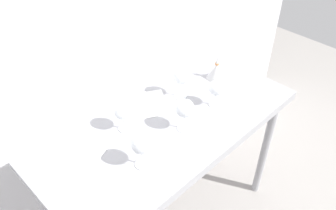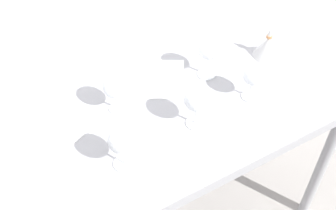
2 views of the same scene
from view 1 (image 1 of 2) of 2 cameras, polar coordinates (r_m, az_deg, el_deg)
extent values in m
cube|color=silver|center=(1.88, -10.90, 13.61)|extent=(3.80, 0.04, 2.60)
cube|color=#98989E|center=(1.80, -0.05, -3.28)|extent=(1.40, 0.64, 0.04)
cube|color=#98989E|center=(1.65, 8.00, -8.85)|extent=(1.40, 0.01, 0.05)
cylinder|color=#98989E|center=(2.39, 15.57, -6.77)|extent=(0.05, 0.05, 0.86)
cylinder|color=#98989E|center=(2.58, 6.02, -1.03)|extent=(0.05, 0.05, 0.86)
cylinder|color=white|center=(1.75, 2.63, -3.76)|extent=(0.07, 0.07, 0.00)
cylinder|color=white|center=(1.72, 2.67, -2.65)|extent=(0.01, 0.01, 0.09)
sphere|color=white|center=(1.67, 2.76, -0.54)|extent=(0.09, 0.09, 0.09)
cylinder|color=#590D1E|center=(1.68, 2.74, -0.96)|extent=(0.06, 0.06, 0.02)
cylinder|color=white|center=(1.76, -7.07, -3.81)|extent=(0.06, 0.06, 0.00)
cylinder|color=white|center=(1.73, -7.17, -2.86)|extent=(0.01, 0.01, 0.07)
sphere|color=white|center=(1.68, -7.37, -0.99)|extent=(0.09, 0.09, 0.09)
cylinder|color=#5B0D24|center=(1.69, -7.33, -1.38)|extent=(0.06, 0.06, 0.03)
cylinder|color=white|center=(1.59, -4.07, -9.52)|extent=(0.08, 0.08, 0.00)
cylinder|color=white|center=(1.56, -4.15, -8.43)|extent=(0.01, 0.01, 0.09)
sphere|color=white|center=(1.50, -4.30, -6.30)|extent=(0.09, 0.09, 0.09)
cylinder|color=maroon|center=(1.51, -4.27, -6.73)|extent=(0.07, 0.07, 0.02)
cylinder|color=white|center=(1.90, 7.60, 0.06)|extent=(0.06, 0.06, 0.00)
cylinder|color=white|center=(1.88, 7.71, 1.02)|extent=(0.01, 0.01, 0.08)
sphere|color=white|center=(1.83, 7.90, 2.81)|extent=(0.08, 0.08, 0.08)
cylinder|color=maroon|center=(1.84, 7.86, 2.46)|extent=(0.06, 0.06, 0.02)
cylinder|color=white|center=(1.95, 2.03, 1.53)|extent=(0.07, 0.07, 0.00)
cylinder|color=white|center=(1.92, 2.06, 2.69)|extent=(0.01, 0.01, 0.09)
sphere|color=white|center=(1.87, 2.12, 4.76)|extent=(0.09, 0.09, 0.09)
cylinder|color=maroon|center=(1.88, 2.11, 4.37)|extent=(0.06, 0.06, 0.02)
cube|color=white|center=(1.70, -13.22, -6.59)|extent=(0.22, 0.25, 0.00)
cube|color=white|center=(1.90, -3.05, 0.18)|extent=(0.27, 0.28, 0.00)
cone|color=#BBBBBB|center=(2.08, 7.87, 5.45)|extent=(0.11, 0.11, 0.09)
cylinder|color=#C17F4C|center=(2.05, 8.00, 6.68)|extent=(0.02, 0.02, 0.01)
cone|color=#BBBBBB|center=(2.04, 8.06, 7.26)|extent=(0.02, 0.02, 0.04)
camera|label=2|loc=(0.34, 62.43, 32.52)|focal=48.74mm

